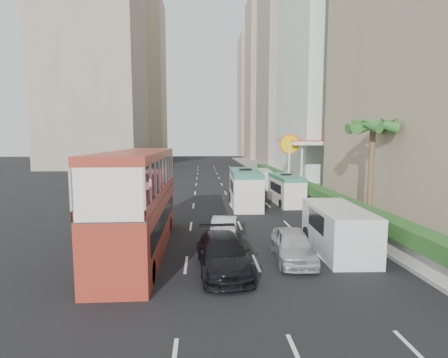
{
  "coord_description": "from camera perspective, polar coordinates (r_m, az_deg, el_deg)",
  "views": [
    {
      "loc": [
        -2.85,
        -17.29,
        5.64
      ],
      "look_at": [
        -1.5,
        4.0,
        3.2
      ],
      "focal_mm": 28.0,
      "sensor_mm": 36.0,
      "label": 1
    }
  ],
  "objects": [
    {
      "name": "hedge",
      "position": [
        32.83,
        12.41,
        -0.82
      ],
      "size": [
        1.1,
        44.0,
        0.7
      ],
      "primitive_type": "cube",
      "color": "#2D6626",
      "rests_on": "kerb_wall"
    },
    {
      "name": "panel_van_near",
      "position": [
        18.64,
        18.1,
        -7.81
      ],
      "size": [
        2.52,
        5.74,
        2.25
      ],
      "primitive_type": "cube",
      "rotation": [
        0.0,
        0.0,
        -0.05
      ],
      "color": "silver",
      "rests_on": "ground"
    },
    {
      "name": "shell_station",
      "position": [
        42.38,
        14.05,
        2.42
      ],
      "size": [
        6.5,
        8.0,
        5.5
      ],
      "primitive_type": "cube",
      "color": "silver",
      "rests_on": "ground"
    },
    {
      "name": "palm_tree",
      "position": [
        23.91,
        22.85,
        0.59
      ],
      "size": [
        0.36,
        0.36,
        6.4
      ],
      "primitive_type": "cylinder",
      "color": "brown",
      "rests_on": "sidewalk"
    },
    {
      "name": "kerb_wall",
      "position": [
        32.94,
        12.37,
        -2.28
      ],
      "size": [
        0.3,
        44.0,
        1.0
      ],
      "primitive_type": "cube",
      "color": "silver",
      "rests_on": "sidewalk"
    },
    {
      "name": "tower_far_b",
      "position": [
        123.73,
        5.79,
        13.16
      ],
      "size": [
        14.0,
        14.0,
        40.0
      ],
      "primitive_type": "cube",
      "color": "tan",
      "rests_on": "ground"
    },
    {
      "name": "car_silver_lane_a",
      "position": [
        19.74,
        -0.02,
        -10.08
      ],
      "size": [
        1.85,
        4.03,
        1.28
      ],
      "primitive_type": "imported",
      "rotation": [
        0.0,
        0.0,
        -0.13
      ],
      "color": "silver",
      "rests_on": "ground"
    },
    {
      "name": "minibus_near",
      "position": [
        29.54,
        3.47,
        -1.51
      ],
      "size": [
        2.48,
        6.9,
        3.03
      ],
      "primitive_type": "cube",
      "rotation": [
        0.0,
        0.0,
        -0.03
      ],
      "color": "silver",
      "rests_on": "ground"
    },
    {
      "name": "car_silver_lane_b",
      "position": [
        17.09,
        11.14,
        -12.87
      ],
      "size": [
        2.01,
        4.39,
        1.46
      ],
      "primitive_type": "imported",
      "rotation": [
        0.0,
        0.0,
        -0.07
      ],
      "color": "silver",
      "rests_on": "ground"
    },
    {
      "name": "tower_left_b",
      "position": [
        110.36,
        -14.08,
        15.39
      ],
      "size": [
        16.0,
        16.0,
        46.0
      ],
      "primitive_type": "cube",
      "color": "tan",
      "rests_on": "ground"
    },
    {
      "name": "panel_van_far",
      "position": [
        40.5,
        6.01,
        0.0
      ],
      "size": [
        2.37,
        5.41,
        2.13
      ],
      "primitive_type": "cube",
      "rotation": [
        0.0,
        0.0,
        -0.05
      ],
      "color": "silver",
      "rests_on": "ground"
    },
    {
      "name": "ground_plane",
      "position": [
        18.41,
        5.56,
        -11.35
      ],
      "size": [
        200.0,
        200.0,
        0.0
      ],
      "primitive_type": "plane",
      "color": "black",
      "rests_on": "ground"
    },
    {
      "name": "tower_far_a",
      "position": [
        102.56,
        7.88,
        15.65
      ],
      "size": [
        14.0,
        14.0,
        44.0
      ],
      "primitive_type": "cube",
      "color": "tan",
      "rests_on": "ground"
    },
    {
      "name": "double_decker_bus",
      "position": [
        17.84,
        -13.77,
        -3.7
      ],
      "size": [
        2.5,
        11.0,
        5.06
      ],
      "primitive_type": "cube",
      "color": "maroon",
      "rests_on": "ground"
    },
    {
      "name": "van_asset",
      "position": [
        30.81,
        3.56,
        -4.03
      ],
      "size": [
        2.67,
        4.93,
        1.31
      ],
      "primitive_type": "imported",
      "rotation": [
        0.0,
        0.0,
        0.11
      ],
      "color": "silver",
      "rests_on": "ground"
    },
    {
      "name": "sidewalk",
      "position": [
        44.26,
        11.94,
        -0.82
      ],
      "size": [
        6.0,
        120.0,
        0.18
      ],
      "primitive_type": "cube",
      "color": "#99968C",
      "rests_on": "ground"
    },
    {
      "name": "car_black",
      "position": [
        15.6,
        -0.14,
        -14.68
      ],
      "size": [
        2.44,
        5.29,
        1.5
      ],
      "primitive_type": "imported",
      "rotation": [
        0.0,
        0.0,
        0.07
      ],
      "color": "black",
      "rests_on": "ground"
    },
    {
      "name": "tower_left_a",
      "position": [
        78.02,
        -20.68,
        21.25
      ],
      "size": [
        18.0,
        18.0,
        52.0
      ],
      "primitive_type": "cube",
      "color": "tan",
      "rests_on": "ground"
    },
    {
      "name": "tower_mid",
      "position": [
        80.48,
        12.28,
        20.31
      ],
      "size": [
        16.0,
        16.0,
        50.0
      ],
      "primitive_type": "cube",
      "color": "tan",
      "rests_on": "ground"
    },
    {
      "name": "minibus_far",
      "position": [
        31.06,
        10.06,
        -1.68
      ],
      "size": [
        2.11,
        5.75,
        2.52
      ],
      "primitive_type": "cube",
      "rotation": [
        0.0,
        0.0,
        0.04
      ],
      "color": "silver",
      "rests_on": "ground"
    }
  ]
}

